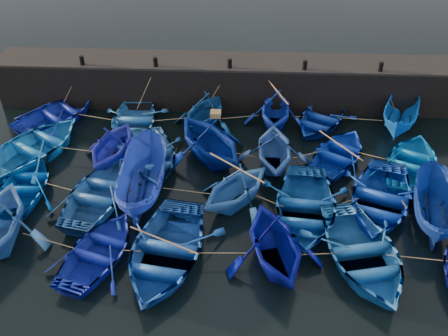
{
  "coord_description": "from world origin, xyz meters",
  "views": [
    {
      "loc": [
        0.86,
        -14.97,
        14.52
      ],
      "look_at": [
        0.0,
        3.2,
        0.7
      ],
      "focal_mm": 40.0,
      "sensor_mm": 36.0,
      "label": 1
    }
  ],
  "objects_px": {
    "boat_0": "(57,114)",
    "boat_13": "(26,184)",
    "wooden_crate": "(216,114)",
    "boat_8": "(152,156)"
  },
  "relations": [
    {
      "from": "boat_13",
      "to": "wooden_crate",
      "type": "bearing_deg",
      "value": -164.29
    },
    {
      "from": "wooden_crate",
      "to": "boat_0",
      "type": "bearing_deg",
      "value": 160.27
    },
    {
      "from": "boat_0",
      "to": "boat_8",
      "type": "height_order",
      "value": "boat_0"
    },
    {
      "from": "boat_0",
      "to": "boat_13",
      "type": "distance_m",
      "value": 5.98
    },
    {
      "from": "boat_0",
      "to": "boat_13",
      "type": "relative_size",
      "value": 1.12
    },
    {
      "from": "boat_0",
      "to": "boat_8",
      "type": "relative_size",
      "value": 1.02
    },
    {
      "from": "boat_0",
      "to": "boat_8",
      "type": "distance_m",
      "value": 6.81
    },
    {
      "from": "boat_8",
      "to": "wooden_crate",
      "type": "xyz_separation_m",
      "value": [
        3.07,
        0.47,
        2.16
      ]
    },
    {
      "from": "wooden_crate",
      "to": "boat_13",
      "type": "bearing_deg",
      "value": -161.53
    },
    {
      "from": "boat_0",
      "to": "boat_13",
      "type": "height_order",
      "value": "boat_0"
    }
  ]
}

